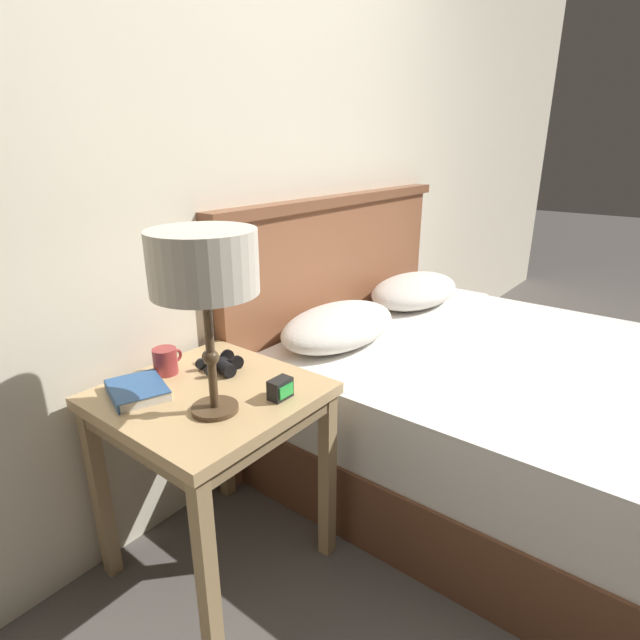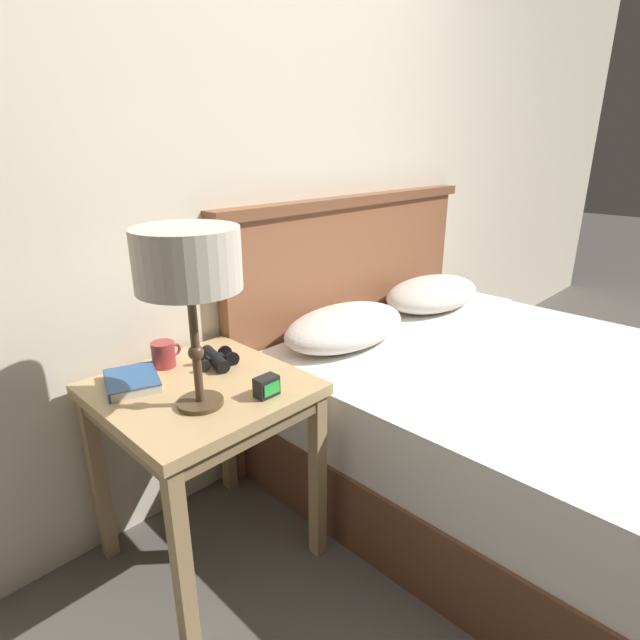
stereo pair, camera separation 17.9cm
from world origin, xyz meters
TOP-DOWN VIEW (x-y plane):
  - ground_plane at (0.00, 0.00)m, footprint 20.00×20.00m
  - wall_back at (0.00, 1.12)m, footprint 8.00×0.06m
  - nightstand at (-0.48, 0.77)m, footprint 0.58×0.58m
  - bed at (0.58, 0.15)m, footprint 1.61×2.01m
  - table_lamp at (-0.55, 0.66)m, footprint 0.28×0.28m
  - book_on_nightstand at (-0.63, 0.91)m, footprint 0.20×0.22m
  - binoculars_pair at (-0.37, 0.85)m, footprint 0.15×0.16m
  - coffee_mug at (-0.49, 0.96)m, footprint 0.10×0.08m
  - alarm_clock at (-0.39, 0.56)m, footprint 0.07×0.05m

SIDE VIEW (x-z plane):
  - ground_plane at x=0.00m, z-range 0.00..0.00m
  - bed at x=0.58m, z-range -0.25..0.88m
  - nightstand at x=-0.48m, z-range 0.24..0.89m
  - book_on_nightstand at x=-0.63m, z-range 0.65..0.69m
  - binoculars_pair at x=-0.37m, z-range 0.65..0.70m
  - alarm_clock at x=-0.39m, z-range 0.65..0.71m
  - coffee_mug at x=-0.49m, z-range 0.65..0.74m
  - table_lamp at x=-0.55m, z-range 0.81..1.31m
  - wall_back at x=0.00m, z-range 0.00..2.60m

